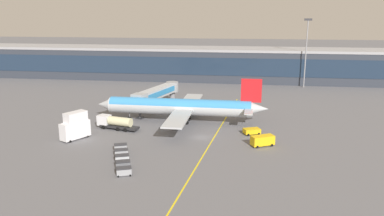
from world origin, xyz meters
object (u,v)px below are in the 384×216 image
(baggage_cart_3, at_px, (121,152))
(crew_van, at_px, (262,140))
(main_airliner, at_px, (180,107))
(baggage_cart_1, at_px, (123,164))
(baggage_cart_2, at_px, (122,158))
(pushback_tug, at_px, (252,131))
(catering_lift, at_px, (75,126))
(baggage_cart_4, at_px, (121,147))
(baggage_cart_0, at_px, (124,171))
(fuel_tanker, at_px, (115,122))

(baggage_cart_3, bearing_deg, crew_van, 20.10)
(main_airliner, bearing_deg, baggage_cart_1, -99.23)
(crew_van, height_order, baggage_cart_2, crew_van)
(baggage_cart_3, bearing_deg, pushback_tug, 35.15)
(catering_lift, bearing_deg, pushback_tug, 13.13)
(crew_van, xyz_separation_m, baggage_cart_4, (-29.31, -7.32, -0.53))
(main_airliner, xyz_separation_m, crew_van, (20.66, -15.67, -2.92))
(pushback_tug, bearing_deg, crew_van, -75.46)
(baggage_cart_2, bearing_deg, baggage_cart_1, -68.88)
(pushback_tug, relative_size, crew_van, 0.82)
(baggage_cart_0, height_order, baggage_cart_4, same)
(pushback_tug, height_order, baggage_cart_4, baggage_cart_4)
(catering_lift, bearing_deg, main_airliner, 38.46)
(baggage_cart_2, bearing_deg, crew_van, 26.20)
(catering_lift, distance_m, baggage_cart_1, 22.15)
(pushback_tug, relative_size, baggage_cart_0, 1.46)
(baggage_cart_2, xyz_separation_m, baggage_cart_3, (-1.15, 2.99, 0.00))
(baggage_cart_2, xyz_separation_m, baggage_cart_4, (-2.31, 5.97, 0.00))
(fuel_tanker, distance_m, baggage_cart_3, 19.23)
(baggage_cart_3, distance_m, baggage_cart_4, 3.20)
(crew_van, xyz_separation_m, baggage_cart_3, (-28.16, -10.31, -0.53))
(baggage_cart_1, distance_m, baggage_cart_4, 9.60)
(fuel_tanker, height_order, baggage_cart_3, fuel_tanker)
(pushback_tug, bearing_deg, main_airliner, 157.70)
(crew_van, distance_m, baggage_cart_2, 30.11)
(pushback_tug, distance_m, catering_lift, 41.00)
(crew_van, distance_m, baggage_cart_1, 30.56)
(pushback_tug, relative_size, baggage_cart_4, 1.46)
(fuel_tanker, relative_size, baggage_cart_3, 3.66)
(main_airliner, bearing_deg, crew_van, -37.17)
(pushback_tug, distance_m, crew_van, 8.33)
(pushback_tug, bearing_deg, baggage_cart_0, -129.62)
(baggage_cart_1, bearing_deg, baggage_cart_4, 111.12)
(baggage_cart_1, relative_size, baggage_cart_4, 1.00)
(fuel_tanker, xyz_separation_m, baggage_cart_4, (6.29, -14.72, -0.96))
(fuel_tanker, xyz_separation_m, baggage_cart_3, (7.44, -17.71, -0.96))
(main_airliner, height_order, baggage_cart_2, main_airliner)
(main_airliner, relative_size, baggage_cart_0, 14.95)
(pushback_tug, height_order, baggage_cart_2, baggage_cart_2)
(catering_lift, relative_size, baggage_cart_3, 2.37)
(pushback_tug, bearing_deg, catering_lift, -166.87)
(crew_van, relative_size, baggage_cart_0, 1.79)
(main_airliner, distance_m, fuel_tanker, 17.26)
(fuel_tanker, bearing_deg, pushback_tug, 1.11)
(crew_van, bearing_deg, pushback_tug, 104.54)
(baggage_cart_0, xyz_separation_m, baggage_cart_2, (-2.31, 5.97, 0.00))
(catering_lift, xyz_separation_m, baggage_cart_2, (14.95, -12.04, -2.28))
(fuel_tanker, relative_size, catering_lift, 1.55)
(pushback_tug, height_order, crew_van, crew_van)
(pushback_tug, relative_size, baggage_cart_2, 1.46)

